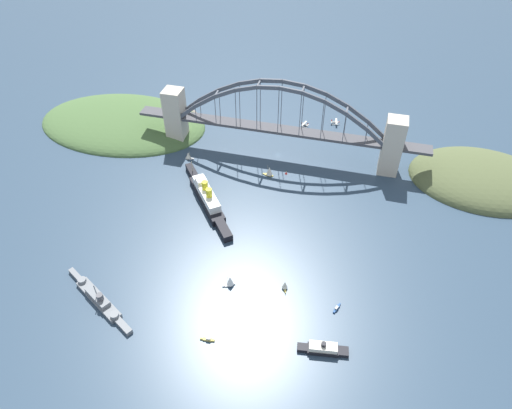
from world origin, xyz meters
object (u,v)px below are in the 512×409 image
harbor_arch_bridge (279,128)px  seaplane_taxiing_near_bridge (335,122)px  seaplane_second_in_formation (305,125)px  harbor_ferry_steamer (323,349)px  small_boat_0 (285,285)px  ocean_liner (207,197)px  small_boat_3 (230,281)px  small_boat_4 (188,155)px  small_boat_1 (269,171)px  channel_marker_buoy (286,173)px  small_boat_5 (208,339)px  small_boat_2 (337,308)px  naval_cruiser (99,299)px

harbor_arch_bridge → seaplane_taxiing_near_bridge: harbor_arch_bridge is taller
seaplane_taxiing_near_bridge → seaplane_second_in_formation: size_ratio=1.13×
harbor_ferry_steamer → small_boat_0: 50.26m
ocean_liner → small_boat_0: (-77.72, 68.79, -2.00)m
small_boat_3 → small_boat_4: bearing=-58.6°
small_boat_1 → small_boat_0: bearing=108.1°
seaplane_taxiing_near_bridge → seaplane_second_in_formation: bearing=23.2°
harbor_arch_bridge → small_boat_4: (76.00, 26.68, -24.00)m
ocean_liner → seaplane_second_in_formation: 142.04m
seaplane_taxiing_near_bridge → small_boat_0: 211.83m
small_boat_4 → channel_marker_buoy: (-88.87, -0.52, -2.64)m
harbor_ferry_steamer → seaplane_taxiing_near_bridge: 252.28m
ocean_liner → harbor_ferry_steamer: size_ratio=2.63×
small_boat_1 → small_boat_4: 75.49m
ocean_liner → small_boat_3: (-42.10, 75.23, -1.24)m
small_boat_0 → small_boat_3: bearing=10.2°
small_boat_0 → small_boat_1: bearing=-71.9°
small_boat_4 → channel_marker_buoy: small_boat_4 is taller
small_boat_0 → small_boat_5: bearing=53.6°
seaplane_second_in_formation → small_boat_2: (-57.51, 207.14, -1.23)m
small_boat_1 → small_boat_3: 121.65m
seaplane_taxiing_near_bridge → small_boat_5: 264.76m
harbor_arch_bridge → small_boat_5: (-0.49, 196.58, -26.86)m
small_boat_3 → small_boat_4: size_ratio=1.17×
harbor_arch_bridge → small_boat_5: bearing=90.1°
harbor_arch_bridge → ocean_liner: 90.94m
small_boat_4 → channel_marker_buoy: size_ratio=2.93×
small_boat_2 → small_boat_3: size_ratio=0.88×
harbor_ferry_steamer → small_boat_5: 68.62m
seaplane_taxiing_near_bridge → small_boat_0: small_boat_0 is taller
small_boat_0 → seaplane_taxiing_near_bridge: bearing=-91.7°
seaplane_second_in_formation → small_boat_3: (13.49, 205.89, 2.32)m
naval_cruiser → small_boat_1: bearing=-115.9°
harbor_arch_bridge → small_boat_2: bearing=115.1°
small_boat_0 → small_boat_5: 61.62m
harbor_ferry_steamer → seaplane_taxiing_near_bridge: harbor_ferry_steamer is taller
naval_cruiser → small_boat_0: bearing=-160.4°
naval_cruiser → seaplane_second_in_formation: size_ratio=6.15×
harbor_arch_bridge → channel_marker_buoy: (-12.87, 26.16, -26.64)m
small_boat_2 → small_boat_5: bearing=30.2°
small_boat_4 → harbor_ferry_steamer: bearing=132.1°
harbor_ferry_steamer → small_boat_4: 215.28m
small_boat_2 → harbor_arch_bridge: bearing=-64.9°
small_boat_0 → small_boat_3: 36.21m
small_boat_4 → small_boat_5: size_ratio=0.90×
seaplane_second_in_formation → small_boat_0: (-22.13, 199.45, 1.55)m
small_boat_4 → small_boat_3: bearing=121.4°
small_boat_0 → ocean_liner: bearing=-41.5°
ocean_liner → small_boat_2: (-113.09, 76.47, -4.79)m
harbor_arch_bridge → seaplane_taxiing_near_bridge: size_ratio=22.16×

